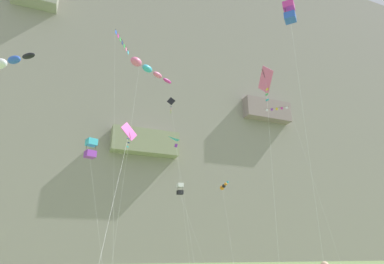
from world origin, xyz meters
The scene contains 12 objects.
cliff_face centered at (0.00, 68.16, 41.69)m, with size 180.00×33.49×83.41m.
kite_delta_low_right centered at (-0.40, 29.76, 14.71)m, with size 2.06×3.79×15.11m.
kite_banner_mid_right centered at (-8.47, 32.16, 28.89)m, with size 2.89×7.82×30.49m.
kite_diamond_far_right centered at (-9.92, 12.68, 9.00)m, with size 2.69×6.26×10.26m.
kite_windsock_mid_center centered at (9.34, 36.95, 11.43)m, with size 2.03×6.45×11.90m.
kite_diamond_upper_left centered at (2.77, 14.55, 16.74)m, with size 1.74×2.81×18.27m.
kite_box_high_left centered at (-11.34, 28.23, 12.65)m, with size 2.98×2.71×13.73m.
kite_windsock_mid_left centered at (-6.88, 22.37, 20.55)m, with size 5.98×4.12×21.04m.
kite_box_upper_right centered at (3.19, 39.76, 11.10)m, with size 3.31×3.52×11.99m.
kite_box_high_center centered at (5.08, 12.85, 24.12)m, with size 2.03×2.37×25.20m.
kite_banner_high_right centered at (15.77, 28.98, 19.63)m, with size 3.99×7.11×22.75m.
kite_diamond_low_center centered at (0.27, 35.60, 22.38)m, with size 3.14×2.31×24.63m.
Camera 1 is at (-13.28, -7.82, 1.83)m, focal length 30.37 mm.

